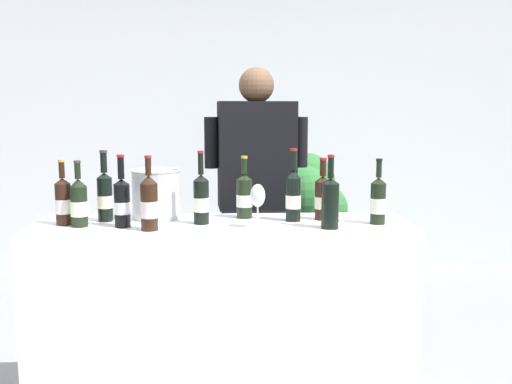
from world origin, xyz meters
TOP-DOWN VIEW (x-y plane):
  - wall_back at (0.00, 2.60)m, footprint 8.00×0.10m
  - counter at (0.00, 0.00)m, footprint 1.80×0.52m
  - wine_bottle_0 at (0.11, 0.14)m, footprint 0.08×0.08m
  - wine_bottle_1 at (-0.10, -0.01)m, footprint 0.07×0.07m
  - wine_bottle_2 at (0.49, 0.07)m, footprint 0.08×0.08m
  - wine_bottle_3 at (-0.46, -0.06)m, footprint 0.07×0.07m
  - wine_bottle_4 at (-0.32, -0.14)m, footprint 0.08×0.08m
  - wine_bottle_5 at (-0.74, 0.00)m, footprint 0.07×0.07m
  - wine_bottle_6 at (0.74, -0.05)m, footprint 0.07×0.07m
  - wine_bottle_7 at (-0.57, 0.08)m, footprint 0.07×0.07m
  - wine_bottle_8 at (-0.66, -0.04)m, footprint 0.08×0.08m
  - wine_bottle_9 at (0.35, 0.04)m, footprint 0.07×0.07m
  - wine_bottle_10 at (0.49, -0.14)m, footprint 0.08×0.08m
  - wine_glass at (0.16, -0.11)m, footprint 0.07×0.07m
  - ice_bucket at (-0.33, 0.15)m, footprint 0.25×0.25m
  - person_server at (0.20, 0.61)m, footprint 0.60×0.27m
  - potted_shrub at (0.60, 1.10)m, footprint 0.60×0.62m

SIDE VIEW (x-z plane):
  - counter at x=0.00m, z-range 0.00..0.95m
  - potted_shrub at x=0.60m, z-range 0.14..1.33m
  - person_server at x=0.20m, z-range -0.02..1.70m
  - wine_bottle_8 at x=-0.66m, z-range 0.90..1.21m
  - wine_bottle_6 at x=0.74m, z-range 0.90..1.21m
  - wine_bottle_2 at x=0.49m, z-range 0.90..1.21m
  - wine_bottle_0 at x=0.11m, z-range 0.90..1.21m
  - wine_bottle_5 at x=-0.74m, z-range 0.90..1.21m
  - wine_bottle_3 at x=-0.46m, z-range 0.90..1.23m
  - wine_bottle_1 at x=-0.10m, z-range 0.89..1.24m
  - wine_bottle_4 at x=-0.32m, z-range 0.90..1.24m
  - ice_bucket at x=-0.33m, z-range 0.95..1.19m
  - wine_bottle_10 at x=0.49m, z-range 0.90..1.24m
  - wine_bottle_7 at x=-0.57m, z-range 0.90..1.24m
  - wine_bottle_9 at x=0.35m, z-range 0.90..1.25m
  - wine_glass at x=0.16m, z-range 0.99..1.19m
  - wall_back at x=0.00m, z-range 0.00..2.80m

